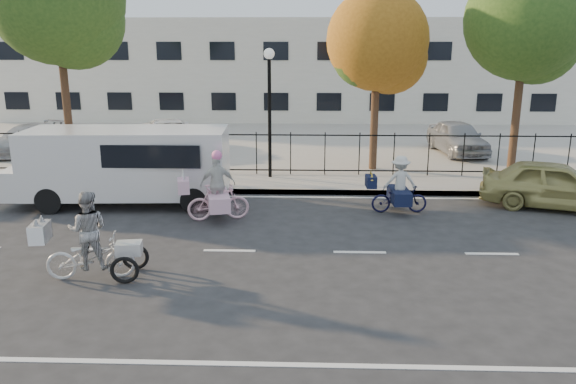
{
  "coord_description": "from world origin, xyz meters",
  "views": [
    {
      "loc": [
        1.76,
        -12.11,
        4.66
      ],
      "look_at": [
        1.31,
        1.2,
        1.1
      ],
      "focal_mm": 35.0,
      "sensor_mm": 36.0,
      "label": 1
    }
  ],
  "objects_px": {
    "bull_bike": "(399,190)",
    "gold_sedan": "(555,185)",
    "pedestrian": "(116,151)",
    "lot_car_a": "(28,139)",
    "unicorn_bike": "(217,195)",
    "lot_car_d": "(457,137)",
    "lot_car_b": "(169,136)",
    "white_van": "(124,163)",
    "lamppost": "(269,90)",
    "zebra_trike": "(90,245)"
  },
  "relations": [
    {
      "from": "bull_bike",
      "to": "gold_sedan",
      "type": "relative_size",
      "value": 0.43
    },
    {
      "from": "bull_bike",
      "to": "lot_car_a",
      "type": "height_order",
      "value": "bull_bike"
    },
    {
      "from": "unicorn_bike",
      "to": "gold_sedan",
      "type": "xyz_separation_m",
      "value": [
        9.56,
        1.49,
        -0.01
      ]
    },
    {
      "from": "pedestrian",
      "to": "lot_car_a",
      "type": "distance_m",
      "value": 6.73
    },
    {
      "from": "white_van",
      "to": "pedestrian",
      "type": "height_order",
      "value": "white_van"
    },
    {
      "from": "lamppost",
      "to": "lot_car_b",
      "type": "bearing_deg",
      "value": 135.61
    },
    {
      "from": "unicorn_bike",
      "to": "pedestrian",
      "type": "height_order",
      "value": "pedestrian"
    },
    {
      "from": "white_van",
      "to": "lot_car_b",
      "type": "height_order",
      "value": "white_van"
    },
    {
      "from": "lamppost",
      "to": "unicorn_bike",
      "type": "distance_m",
      "value": 5.21
    },
    {
      "from": "lot_car_b",
      "to": "pedestrian",
      "type": "bearing_deg",
      "value": -114.89
    },
    {
      "from": "white_van",
      "to": "lot_car_d",
      "type": "bearing_deg",
      "value": 30.01
    },
    {
      "from": "zebra_trike",
      "to": "lot_car_a",
      "type": "height_order",
      "value": "zebra_trike"
    },
    {
      "from": "zebra_trike",
      "to": "lot_car_d",
      "type": "distance_m",
      "value": 16.77
    },
    {
      "from": "pedestrian",
      "to": "lot_car_b",
      "type": "height_order",
      "value": "pedestrian"
    },
    {
      "from": "lamppost",
      "to": "bull_bike",
      "type": "relative_size",
      "value": 2.47
    },
    {
      "from": "white_van",
      "to": "lot_car_a",
      "type": "height_order",
      "value": "white_van"
    },
    {
      "from": "gold_sedan",
      "to": "white_van",
      "type": "bearing_deg",
      "value": 108.16
    },
    {
      "from": "unicorn_bike",
      "to": "pedestrian",
      "type": "xyz_separation_m",
      "value": [
        -4.15,
        4.29,
        0.35
      ]
    },
    {
      "from": "bull_bike",
      "to": "lot_car_a",
      "type": "bearing_deg",
      "value": 59.26
    },
    {
      "from": "bull_bike",
      "to": "pedestrian",
      "type": "bearing_deg",
      "value": 66.94
    },
    {
      "from": "zebra_trike",
      "to": "pedestrian",
      "type": "bearing_deg",
      "value": 6.42
    },
    {
      "from": "lot_car_a",
      "to": "lot_car_d",
      "type": "bearing_deg",
      "value": 19.46
    },
    {
      "from": "unicorn_bike",
      "to": "pedestrian",
      "type": "distance_m",
      "value": 5.98
    },
    {
      "from": "white_van",
      "to": "pedestrian",
      "type": "xyz_separation_m",
      "value": [
        -1.2,
        2.81,
        -0.17
      ]
    },
    {
      "from": "unicorn_bike",
      "to": "white_van",
      "type": "relative_size",
      "value": 0.31
    },
    {
      "from": "white_van",
      "to": "gold_sedan",
      "type": "xyz_separation_m",
      "value": [
        12.51,
        -0.0,
        -0.54
      ]
    },
    {
      "from": "white_van",
      "to": "lot_car_b",
      "type": "relative_size",
      "value": 1.33
    },
    {
      "from": "lot_car_b",
      "to": "lamppost",
      "type": "bearing_deg",
      "value": -61.0
    },
    {
      "from": "unicorn_bike",
      "to": "bull_bike",
      "type": "distance_m",
      "value": 5.07
    },
    {
      "from": "lamppost",
      "to": "pedestrian",
      "type": "xyz_separation_m",
      "value": [
        -5.29,
        -0.19,
        -2.05
      ]
    },
    {
      "from": "lot_car_a",
      "to": "lot_car_b",
      "type": "bearing_deg",
      "value": 22.32
    },
    {
      "from": "gold_sedan",
      "to": "lot_car_d",
      "type": "height_order",
      "value": "lot_car_d"
    },
    {
      "from": "lot_car_a",
      "to": "white_van",
      "type": "bearing_deg",
      "value": -29.79
    },
    {
      "from": "unicorn_bike",
      "to": "lot_car_d",
      "type": "height_order",
      "value": "unicorn_bike"
    },
    {
      "from": "lamppost",
      "to": "unicorn_bike",
      "type": "xyz_separation_m",
      "value": [
        -1.14,
        -4.49,
        -2.4
      ]
    },
    {
      "from": "gold_sedan",
      "to": "zebra_trike",
      "type": "bearing_deg",
      "value": 133.44
    },
    {
      "from": "white_van",
      "to": "pedestrian",
      "type": "bearing_deg",
      "value": 110.32
    },
    {
      "from": "lot_car_a",
      "to": "lot_car_d",
      "type": "height_order",
      "value": "lot_car_d"
    },
    {
      "from": "unicorn_bike",
      "to": "lot_car_b",
      "type": "bearing_deg",
      "value": 7.83
    },
    {
      "from": "gold_sedan",
      "to": "lot_car_b",
      "type": "relative_size",
      "value": 0.85
    },
    {
      "from": "zebra_trike",
      "to": "gold_sedan",
      "type": "relative_size",
      "value": 0.53
    },
    {
      "from": "unicorn_bike",
      "to": "zebra_trike",
      "type": "bearing_deg",
      "value": 140.49
    },
    {
      "from": "gold_sedan",
      "to": "lot_car_d",
      "type": "xyz_separation_m",
      "value": [
        -0.87,
        7.52,
        0.14
      ]
    },
    {
      "from": "pedestrian",
      "to": "lot_car_b",
      "type": "relative_size",
      "value": 0.38
    },
    {
      "from": "bull_bike",
      "to": "lot_car_b",
      "type": "height_order",
      "value": "bull_bike"
    },
    {
      "from": "gold_sedan",
      "to": "pedestrian",
      "type": "height_order",
      "value": "pedestrian"
    },
    {
      "from": "lamppost",
      "to": "lot_car_a",
      "type": "xyz_separation_m",
      "value": [
        -10.49,
        4.06,
        -2.38
      ]
    },
    {
      "from": "white_van",
      "to": "lot_car_d",
      "type": "xyz_separation_m",
      "value": [
        11.64,
        7.52,
        -0.4
      ]
    },
    {
      "from": "bull_bike",
      "to": "lot_car_b",
      "type": "distance_m",
      "value": 11.72
    },
    {
      "from": "pedestrian",
      "to": "gold_sedan",
      "type": "bearing_deg",
      "value": 144.82
    }
  ]
}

